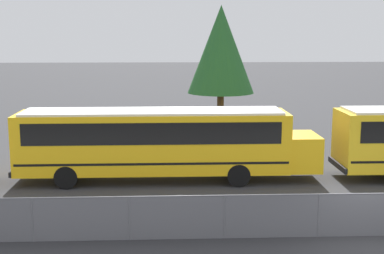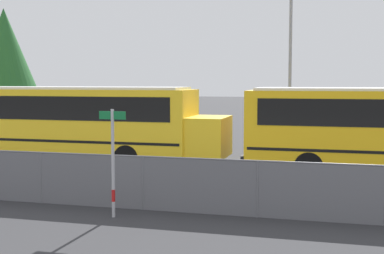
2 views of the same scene
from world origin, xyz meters
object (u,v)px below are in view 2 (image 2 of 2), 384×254
object	(u,v)px
school_bus_4	(61,118)
tree_0	(5,51)
street_sign	(113,160)
light_pole	(290,61)

from	to	relation	value
school_bus_4	tree_0	distance (m)	15.86
street_sign	light_pole	xyz separation A→B (m)	(3.03, 15.46, 2.96)
school_bus_4	light_pole	distance (m)	11.93
street_sign	tree_0	bearing A→B (deg)	129.94
street_sign	school_bus_4	bearing A→B (deg)	126.37
school_bus_4	tree_0	world-z (taller)	tree_0
school_bus_4	tree_0	bearing A→B (deg)	132.15
school_bus_4	light_pole	size ratio (longest dim) A/B	1.65
school_bus_4	street_sign	world-z (taller)	school_bus_4
street_sign	tree_0	size ratio (longest dim) A/B	0.33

